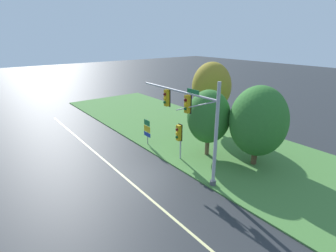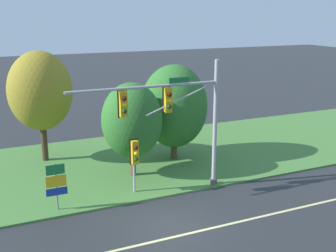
# 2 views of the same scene
# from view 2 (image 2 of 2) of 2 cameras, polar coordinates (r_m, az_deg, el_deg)

# --- Properties ---
(ground_plane) EXTENTS (160.00, 160.00, 0.00)m
(ground_plane) POSITION_cam_2_polar(r_m,az_deg,el_deg) (19.36, 0.25, -12.97)
(ground_plane) COLOR #282B2D
(lane_stripe) EXTENTS (36.00, 0.16, 0.01)m
(lane_stripe) POSITION_cam_2_polar(r_m,az_deg,el_deg) (18.41, 1.84, -14.56)
(lane_stripe) COLOR beige
(lane_stripe) RESTS_ON ground
(grass_verge) EXTENTS (48.00, 11.50, 0.10)m
(grass_verge) POSITION_cam_2_polar(r_m,az_deg,el_deg) (26.43, -7.17, -5.03)
(grass_verge) COLOR #477A38
(grass_verge) RESTS_ON ground
(traffic_signal_mast) EXTENTS (7.88, 0.49, 6.74)m
(traffic_signal_mast) POSITION_cam_2_polar(r_m,az_deg,el_deg) (20.93, 1.30, 1.89)
(traffic_signal_mast) COLOR #9EA0A5
(traffic_signal_mast) RESTS_ON grass_verge
(pedestrian_signal_near_kerb) EXTENTS (0.46, 0.55, 2.88)m
(pedestrian_signal_near_kerb) POSITION_cam_2_polar(r_m,az_deg,el_deg) (21.33, -4.52, -3.96)
(pedestrian_signal_near_kerb) COLOR #9EA0A5
(pedestrian_signal_near_kerb) RESTS_ON grass_verge
(route_sign_post) EXTENTS (0.98, 0.08, 2.31)m
(route_sign_post) POSITION_cam_2_polar(r_m,az_deg,el_deg) (20.40, -14.91, -7.37)
(route_sign_post) COLOR slate
(route_sign_post) RESTS_ON grass_verge
(tree_nearest_road) EXTENTS (3.87, 3.87, 6.84)m
(tree_nearest_road) POSITION_cam_2_polar(r_m,az_deg,el_deg) (26.65, -16.93, 4.54)
(tree_nearest_road) COLOR #423021
(tree_nearest_road) RESTS_ON grass_verge
(tree_left_of_mast) EXTENTS (3.39, 3.39, 5.34)m
(tree_left_of_mast) POSITION_cam_2_polar(r_m,az_deg,el_deg) (23.40, -4.91, 0.74)
(tree_left_of_mast) COLOR brown
(tree_left_of_mast) RESTS_ON grass_verge
(tree_behind_signpost) EXTENTS (4.13, 4.13, 5.98)m
(tree_behind_signpost) POSITION_cam_2_polar(r_m,az_deg,el_deg) (26.05, 0.82, 2.68)
(tree_behind_signpost) COLOR #4C3823
(tree_behind_signpost) RESTS_ON grass_verge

